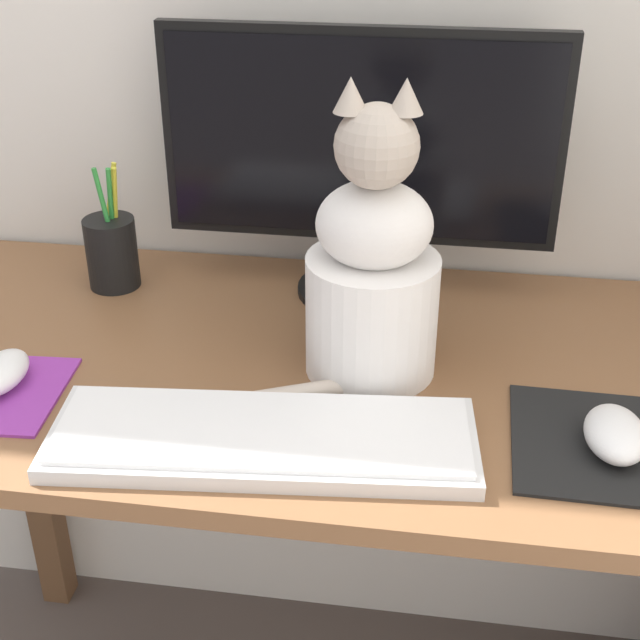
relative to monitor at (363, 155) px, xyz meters
The scene contains 8 objects.
desk 0.38m from the monitor, 91.38° to the right, with size 1.24×0.58×0.75m.
monitor is the anchor object (origin of this frame).
keyboard 0.43m from the monitor, 99.72° to the right, with size 0.47×0.20×0.02m.
mousepad_right 0.49m from the monitor, 45.54° to the right, with size 0.23×0.20×0.00m.
computer_mouse_left 0.53m from the monitor, 141.89° to the right, with size 0.06×0.10×0.03m.
computer_mouse_right 0.49m from the monitor, 46.88° to the right, with size 0.07×0.10×0.04m.
cat 0.22m from the monitor, 80.56° to the right, with size 0.22×0.21×0.36m.
pen_cup 0.39m from the monitor, behind, with size 0.07×0.07×0.18m.
Camera 1 is at (0.12, -0.94, 1.33)m, focal length 50.00 mm.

